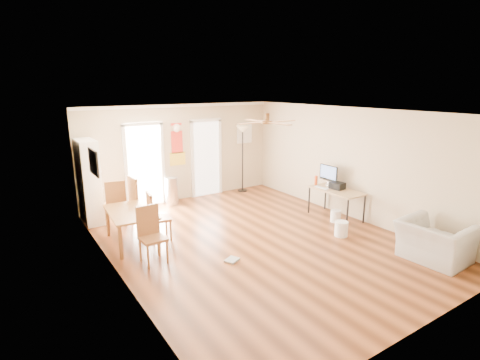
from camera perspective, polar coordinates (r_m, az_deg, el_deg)
floor at (r=7.77m, az=2.47°, el=-9.17°), size 7.00×7.00×0.00m
ceiling at (r=7.15m, az=2.69°, el=10.33°), size 5.50×7.00×0.00m
wall_back at (r=10.33m, az=-8.91°, el=4.12°), size 5.50×0.04×2.60m
wall_front at (r=5.09m, az=26.56°, el=-7.88°), size 5.50×0.04×2.60m
wall_left at (r=6.21m, az=-18.50°, el=-3.24°), size 0.04×7.00×2.60m
wall_right at (r=9.20m, az=16.60°, el=2.46°), size 0.04×7.00×2.60m
crown_molding at (r=7.15m, az=2.69°, el=10.01°), size 5.50×7.00×0.08m
kitchen_doorway at (r=9.98m, az=-14.30°, el=2.03°), size 0.90×0.10×2.10m
bathroom_doorway at (r=10.69m, az=-5.16°, el=3.21°), size 0.80×0.10×2.10m
wall_decal at (r=10.22m, az=-9.55°, el=5.41°), size 0.46×0.03×1.10m
ac_grille at (r=11.24m, az=0.69°, el=7.16°), size 0.50×0.04×0.60m
framed_poster at (r=7.45m, az=-21.41°, el=2.53°), size 0.04×0.66×0.48m
ceiling_fan at (r=6.92m, az=4.15°, el=8.77°), size 1.24×1.24×0.20m
bookshelf at (r=9.16m, az=-22.01°, el=-0.23°), size 0.42×0.88×1.92m
dining_table at (r=7.81m, az=-16.14°, el=-6.91°), size 0.92×1.42×0.68m
dining_chair_right_a at (r=8.69m, az=-14.55°, el=-3.09°), size 0.49×0.49×1.13m
dining_chair_right_b at (r=7.84m, az=-12.16°, el=-5.38°), size 0.46×0.46×0.99m
dining_chair_near at (r=6.85m, az=-13.13°, el=-8.27°), size 0.44×0.44×1.01m
dining_chair_far at (r=8.90m, az=-18.50°, el=-3.23°), size 0.47×0.47×1.05m
trash_can at (r=10.07m, az=-10.36°, el=-1.65°), size 0.39×0.39×0.74m
torchiere_lamp at (r=11.03m, az=0.39°, el=3.19°), size 0.45×0.45×1.94m
computer_desk at (r=9.21m, az=14.34°, el=-3.53°), size 0.64×1.29×0.69m
imac at (r=9.36m, az=13.29°, el=0.65°), size 0.12×0.56×0.51m
keyboard at (r=9.19m, az=12.32°, el=-1.16°), size 0.16×0.37×0.01m
printer at (r=9.18m, az=14.58°, el=-0.84°), size 0.30×0.34×0.16m
orange_bottle at (r=9.43m, az=11.48°, el=-0.04°), size 0.09×0.09×0.23m
wastebasket_a at (r=8.21m, az=15.15°, el=-7.17°), size 0.32×0.32×0.32m
wastebasket_b at (r=9.00m, az=14.34°, el=-5.33°), size 0.25×0.25×0.27m
floor_cloth at (r=6.92m, az=-1.24°, el=-12.07°), size 0.31×0.29×0.04m
armchair at (r=7.65m, az=27.47°, el=-8.31°), size 1.03×1.16×0.73m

